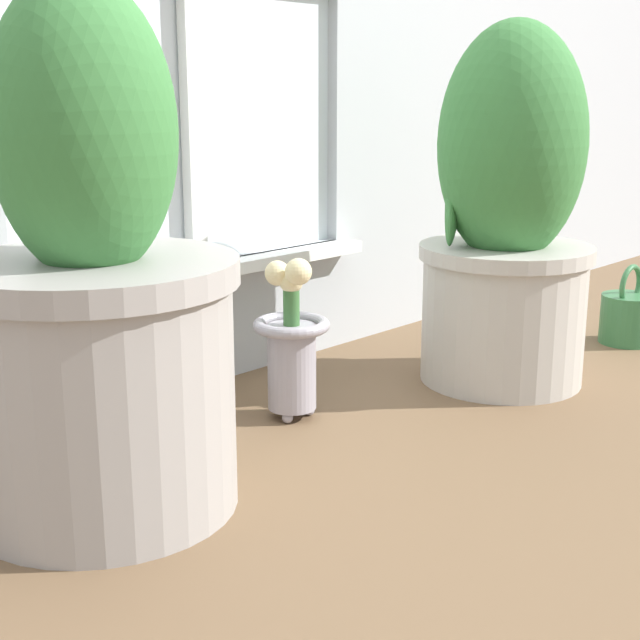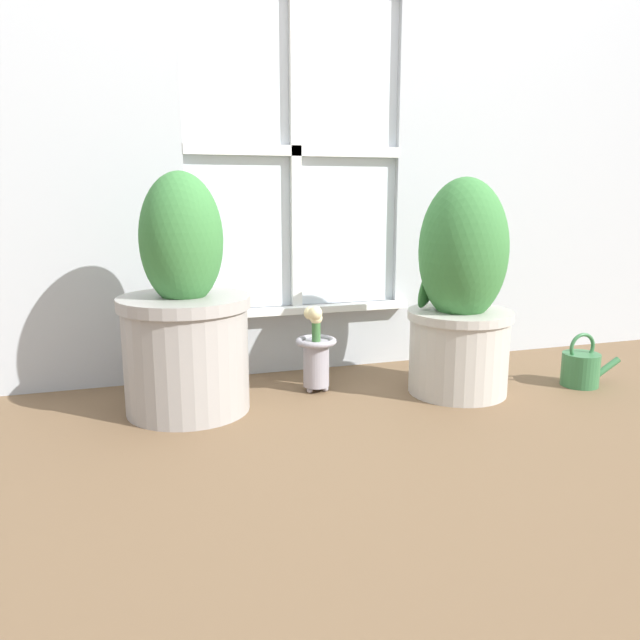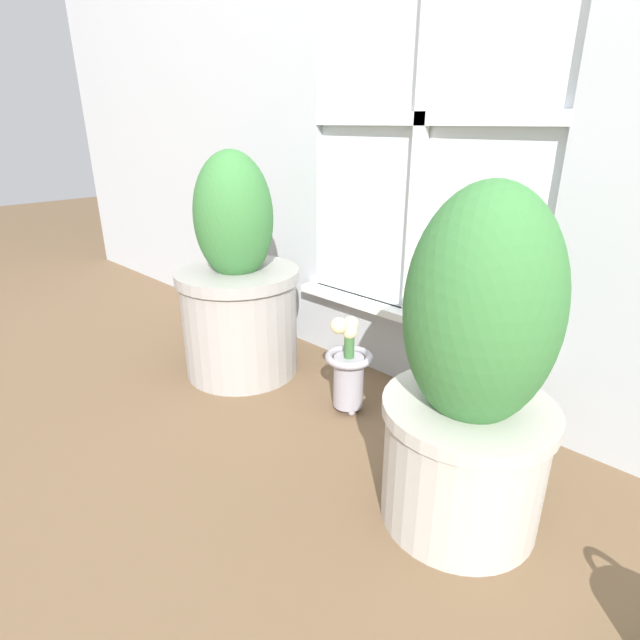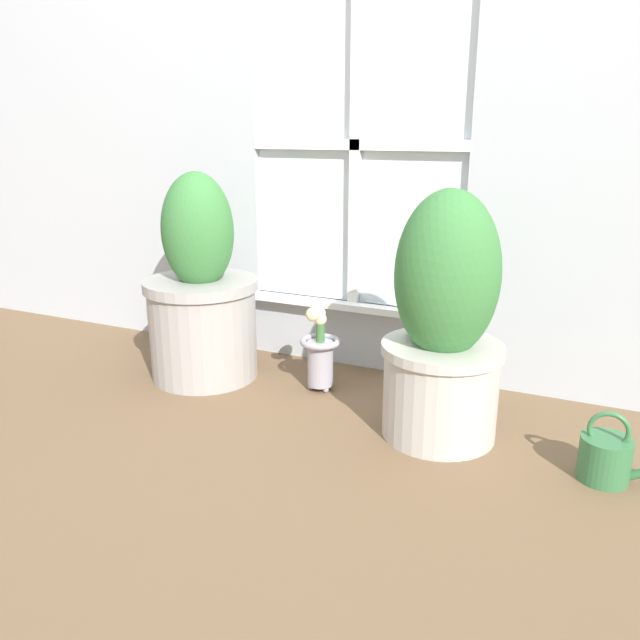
# 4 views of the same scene
# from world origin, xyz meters

# --- Properties ---
(ground_plane) EXTENTS (10.00, 10.00, 0.00)m
(ground_plane) POSITION_xyz_m (0.00, 0.00, 0.00)
(ground_plane) COLOR brown
(wall_with_window) EXTENTS (4.40, 0.10, 2.50)m
(wall_with_window) POSITION_xyz_m (0.00, 0.63, 1.27)
(wall_with_window) COLOR #B2B7BC
(wall_with_window) RESTS_ON ground_plane
(potted_plant_left) EXTENTS (0.39, 0.39, 0.71)m
(potted_plant_left) POSITION_xyz_m (-0.43, 0.29, 0.29)
(potted_plant_left) COLOR #9E9993
(potted_plant_left) RESTS_ON ground_plane
(potted_plant_right) EXTENTS (0.34, 0.34, 0.70)m
(potted_plant_right) POSITION_xyz_m (0.43, 0.20, 0.32)
(potted_plant_right) COLOR #B7B2A8
(potted_plant_right) RESTS_ON ground_plane
(flower_vase) EXTENTS (0.14, 0.14, 0.29)m
(flower_vase) POSITION_xyz_m (-0.01, 0.35, 0.14)
(flower_vase) COLOR #99939E
(flower_vase) RESTS_ON ground_plane
(watering_can) EXTENTS (0.23, 0.13, 0.19)m
(watering_can) POSITION_xyz_m (0.87, 0.13, 0.06)
(watering_can) COLOR #336B3D
(watering_can) RESTS_ON ground_plane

